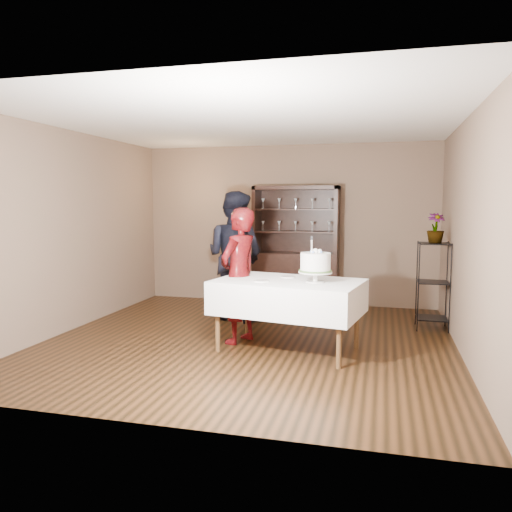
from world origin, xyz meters
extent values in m
plane|color=black|center=(0.00, 0.00, 0.00)|extent=(5.00, 5.00, 0.00)
plane|color=white|center=(0.00, 0.00, 2.70)|extent=(5.00, 5.00, 0.00)
cube|color=brown|center=(0.00, 2.50, 1.35)|extent=(5.00, 0.02, 2.70)
cube|color=brown|center=(-2.50, 0.00, 1.35)|extent=(0.02, 5.00, 2.70)
cube|color=brown|center=(2.50, 0.00, 1.35)|extent=(0.02, 5.00, 2.70)
cube|color=black|center=(0.20, 2.24, 0.45)|extent=(1.40, 0.48, 0.90)
cube|color=black|center=(0.20, 2.46, 1.45)|extent=(1.40, 0.03, 1.10)
cube|color=black|center=(0.20, 2.24, 1.97)|extent=(1.40, 0.48, 0.06)
cube|color=black|center=(0.20, 2.24, 1.25)|extent=(1.28, 0.42, 0.02)
cube|color=black|center=(0.20, 2.24, 1.62)|extent=(1.28, 0.42, 0.02)
cylinder|color=black|center=(2.08, 1.00, 0.60)|extent=(0.02, 0.02, 1.20)
cylinder|color=black|center=(2.48, 1.00, 0.60)|extent=(0.02, 0.02, 1.20)
cylinder|color=black|center=(2.08, 1.40, 0.60)|extent=(0.02, 0.02, 1.20)
cylinder|color=black|center=(2.48, 1.40, 0.60)|extent=(0.02, 0.02, 1.20)
cube|color=black|center=(2.28, 1.20, 0.15)|extent=(0.40, 0.40, 0.02)
cube|color=black|center=(2.28, 1.20, 0.65)|extent=(0.40, 0.40, 0.01)
cube|color=black|center=(2.28, 1.20, 1.18)|extent=(0.40, 0.40, 0.02)
cube|color=silver|center=(0.55, -0.27, 0.64)|extent=(1.81, 1.30, 0.38)
cylinder|color=#51361D|center=(-0.23, -0.54, 0.39)|extent=(0.06, 0.06, 0.79)
cylinder|color=#51361D|center=(1.19, -0.79, 0.39)|extent=(0.06, 0.06, 0.79)
cylinder|color=#51361D|center=(-0.09, 0.25, 0.39)|extent=(0.06, 0.06, 0.79)
cylinder|color=#51361D|center=(1.33, -0.01, 0.39)|extent=(0.06, 0.06, 0.79)
imported|color=#32040C|center=(-0.11, -0.08, 0.84)|extent=(0.60, 0.71, 1.67)
imported|color=black|center=(-0.51, 1.09, 0.95)|extent=(1.09, 0.95, 1.90)
cylinder|color=white|center=(0.87, -0.34, 0.84)|extent=(0.21, 0.21, 0.01)
cylinder|color=white|center=(0.87, -0.34, 0.89)|extent=(0.05, 0.05, 0.11)
cylinder|color=white|center=(0.87, -0.34, 0.95)|extent=(0.38, 0.38, 0.02)
cylinder|color=#446630|center=(0.87, -0.34, 0.96)|extent=(0.37, 0.37, 0.02)
cylinder|color=white|center=(0.87, -0.34, 1.06)|extent=(0.40, 0.40, 0.21)
sphere|color=#5D7BC8|center=(0.90, -0.34, 1.18)|extent=(0.03, 0.03, 0.03)
cube|color=white|center=(0.83, -0.36, 1.24)|extent=(0.02, 0.02, 0.15)
cube|color=black|center=(0.83, -0.36, 1.33)|extent=(0.02, 0.02, 0.05)
cylinder|color=white|center=(0.27, -0.44, 0.84)|extent=(0.20, 0.20, 0.01)
cylinder|color=white|center=(0.50, -0.06, 0.84)|extent=(0.22, 0.22, 0.01)
imported|color=#446630|center=(2.28, 1.18, 1.39)|extent=(0.27, 0.27, 0.41)
camera|label=1|loc=(1.61, -5.92, 1.74)|focal=35.00mm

